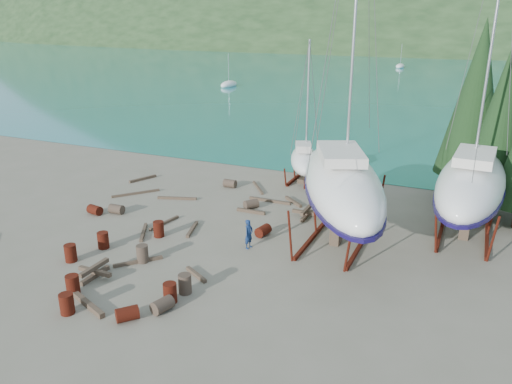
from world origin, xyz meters
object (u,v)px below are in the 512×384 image
at_px(large_sailboat_near, 342,183).
at_px(small_sailboat_shore, 304,159).
at_px(large_sailboat_far, 471,183).
at_px(worker, 249,234).

xyz_separation_m(large_sailboat_near, small_sailboat_shore, (-5.10, 8.97, -1.57)).
relative_size(large_sailboat_near, large_sailboat_far, 1.09).
xyz_separation_m(large_sailboat_far, small_sailboat_shore, (-11.30, 5.42, -1.34)).
relative_size(large_sailboat_near, worker, 12.74).
bearing_deg(worker, large_sailboat_near, -43.60).
height_order(large_sailboat_near, small_sailboat_shore, large_sailboat_near).
bearing_deg(small_sailboat_shore, large_sailboat_near, -81.48).
xyz_separation_m(small_sailboat_shore, worker, (1.10, -11.99, -0.88)).
bearing_deg(worker, small_sailboat_shore, 14.50).
distance_m(large_sailboat_near, worker, 5.58).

